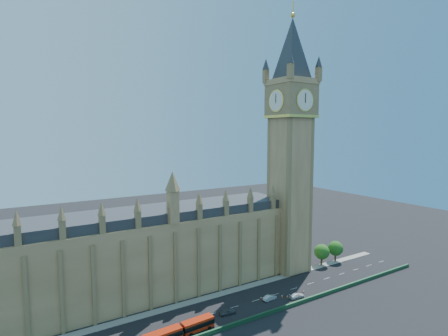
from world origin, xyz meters
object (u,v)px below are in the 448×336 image
red_bus (180,331)px  car_silver (270,298)px  car_grey (227,312)px  car_white (297,296)px

red_bus → car_silver: 32.92m
car_silver → red_bus: bearing=92.4°
car_grey → car_silver: (16.05, 0.42, -0.02)m
red_bus → car_silver: bearing=3.8°
red_bus → car_white: (40.91, 0.47, -1.00)m
red_bus → car_white: size_ratio=3.80×
car_grey → car_silver: bearing=-81.5°
red_bus → car_grey: bearing=8.8°
red_bus → car_grey: size_ratio=4.10×
red_bus → car_silver: (32.67, 3.89, -0.95)m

